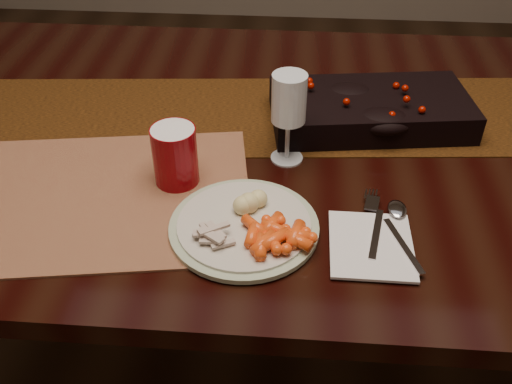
# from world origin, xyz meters

# --- Properties ---
(floor) EXTENTS (5.00, 5.00, 0.00)m
(floor) POSITION_xyz_m (0.00, 0.00, 0.00)
(floor) COLOR black
(floor) RESTS_ON ground
(dining_table) EXTENTS (1.80, 1.00, 0.75)m
(dining_table) POSITION_xyz_m (0.00, 0.00, 0.38)
(dining_table) COLOR black
(dining_table) RESTS_ON floor
(table_runner) EXTENTS (1.54, 0.44, 0.00)m
(table_runner) POSITION_xyz_m (0.05, 0.07, 0.75)
(table_runner) COLOR #4B2D14
(table_runner) RESTS_ON dining_table
(centerpiece) EXTENTS (0.41, 0.25, 0.08)m
(centerpiece) POSITION_xyz_m (0.17, 0.04, 0.79)
(centerpiece) COLOR black
(centerpiece) RESTS_ON table_runner
(placemat_main) EXTENTS (0.55, 0.44, 0.00)m
(placemat_main) POSITION_xyz_m (-0.30, -0.23, 0.75)
(placemat_main) COLOR brown
(placemat_main) RESTS_ON dining_table
(dinner_plate) EXTENTS (0.30, 0.30, 0.01)m
(dinner_plate) POSITION_xyz_m (-0.05, -0.30, 0.76)
(dinner_plate) COLOR beige
(dinner_plate) RESTS_ON placemat_main
(baby_carrots) EXTENTS (0.11, 0.10, 0.02)m
(baby_carrots) POSITION_xyz_m (0.00, -0.34, 0.78)
(baby_carrots) COLOR #F54C13
(baby_carrots) RESTS_ON dinner_plate
(mashed_potatoes) EXTENTS (0.09, 0.08, 0.04)m
(mashed_potatoes) POSITION_xyz_m (-0.04, -0.25, 0.79)
(mashed_potatoes) COLOR beige
(mashed_potatoes) RESTS_ON dinner_plate
(turkey_shreds) EXTENTS (0.08, 0.07, 0.02)m
(turkey_shreds) POSITION_xyz_m (-0.09, -0.34, 0.78)
(turkey_shreds) COLOR #A19288
(turkey_shreds) RESTS_ON dinner_plate
(napkin) EXTENTS (0.13, 0.15, 0.01)m
(napkin) POSITION_xyz_m (0.15, -0.32, 0.76)
(napkin) COLOR white
(napkin) RESTS_ON placemat_main
(fork) EXTENTS (0.05, 0.15, 0.00)m
(fork) POSITION_xyz_m (0.16, -0.28, 0.76)
(fork) COLOR silver
(fork) RESTS_ON napkin
(spoon) EXTENTS (0.08, 0.16, 0.00)m
(spoon) POSITION_xyz_m (0.20, -0.30, 0.76)
(spoon) COLOR silver
(spoon) RESTS_ON napkin
(red_cup) EXTENTS (0.09, 0.09, 0.11)m
(red_cup) POSITION_xyz_m (-0.18, -0.18, 0.81)
(red_cup) COLOR maroon
(red_cup) RESTS_ON placemat_main
(wine_glass) EXTENTS (0.06, 0.06, 0.17)m
(wine_glass) POSITION_xyz_m (0.01, -0.09, 0.84)
(wine_glass) COLOR #BABDBE
(wine_glass) RESTS_ON dining_table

